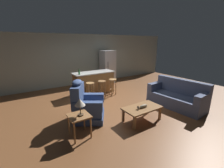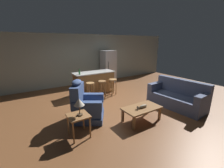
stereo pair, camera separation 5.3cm
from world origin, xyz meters
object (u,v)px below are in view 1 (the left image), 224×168
(end_table, at_px, (79,119))
(bar_stool_left, at_px, (90,88))
(kitchen_island, at_px, (94,82))
(table_lamp, at_px, (80,103))
(bar_stool_middle, at_px, (102,86))
(coffee_table, at_px, (142,109))
(fish_figurine, at_px, (143,106))
(bar_stool_right, at_px, (113,84))
(couch, at_px, (177,97))
(refrigerator, at_px, (108,67))
(bottle_tall_green, at_px, (79,72))
(recliner_near_lamp, at_px, (86,106))

(end_table, distance_m, bar_stool_left, 2.44)
(kitchen_island, distance_m, bar_stool_left, 0.79)
(end_table, distance_m, table_lamp, 0.41)
(end_table, bearing_deg, kitchen_island, 57.41)
(bar_stool_middle, bearing_deg, coffee_table, -90.25)
(fish_figurine, bearing_deg, coffee_table, 60.86)
(bar_stool_middle, bearing_deg, bar_stool_right, 0.00)
(fish_figurine, height_order, bar_stool_middle, bar_stool_middle)
(kitchen_island, bearing_deg, couch, -57.80)
(couch, xyz_separation_m, bar_stool_left, (-2.29, 2.26, 0.13))
(kitchen_island, bearing_deg, refrigerator, 39.44)
(fish_figurine, xyz_separation_m, couch, (1.80, 0.13, -0.12))
(bar_stool_right, bearing_deg, bar_stool_left, 180.00)
(couch, bearing_deg, bottle_tall_green, -51.52)
(recliner_near_lamp, relative_size, bar_stool_middle, 1.76)
(bar_stool_left, relative_size, bar_stool_right, 1.00)
(coffee_table, distance_m, table_lamp, 1.83)
(refrigerator, distance_m, bottle_tall_green, 2.57)
(bar_stool_middle, bearing_deg, refrigerator, 52.43)
(bar_stool_right, height_order, bottle_tall_green, bottle_tall_green)
(bar_stool_left, xyz_separation_m, bar_stool_middle, (0.53, 0.00, 0.00))
(kitchen_island, distance_m, refrigerator, 1.93)
(table_lamp, bearing_deg, kitchen_island, 58.12)
(table_lamp, xyz_separation_m, bar_stool_middle, (1.75, 2.11, -0.40))
(bar_stool_right, xyz_separation_m, refrigerator, (0.88, 1.83, 0.41))
(end_table, xyz_separation_m, table_lamp, (0.03, -0.02, 0.41))
(end_table, relative_size, bar_stool_middle, 0.82)
(fish_figurine, height_order, table_lamp, table_lamp)
(table_lamp, relative_size, bottle_tall_green, 1.66)
(fish_figurine, distance_m, bar_stool_left, 2.43)
(bar_stool_left, xyz_separation_m, refrigerator, (1.93, 1.83, 0.41))
(kitchen_island, bearing_deg, coffee_table, -89.22)
(kitchen_island, height_order, bar_stool_middle, kitchen_island)
(bar_stool_middle, relative_size, refrigerator, 0.39)
(coffee_table, height_order, end_table, end_table)
(bar_stool_left, bearing_deg, fish_figurine, -78.23)
(bar_stool_right, xyz_separation_m, bottle_tall_green, (-1.29, 0.46, 0.57))
(kitchen_island, bearing_deg, bar_stool_middle, -85.38)
(table_lamp, relative_size, bar_stool_left, 0.60)
(fish_figurine, relative_size, bar_stool_right, 0.50)
(table_lamp, bearing_deg, bar_stool_middle, 50.24)
(recliner_near_lamp, xyz_separation_m, table_lamp, (-0.45, -0.72, 0.45))
(kitchen_island, distance_m, bar_stool_middle, 0.63)
(kitchen_island, xyz_separation_m, bottle_tall_green, (-0.71, -0.17, 0.57))
(bar_stool_left, height_order, bar_stool_right, same)
(refrigerator, bearing_deg, bottle_tall_green, -147.78)
(couch, height_order, kitchen_island, kitchen_island)
(kitchen_island, bearing_deg, bar_stool_left, -127.00)
(fish_figurine, relative_size, couch, 0.17)
(bottle_tall_green, bearing_deg, kitchen_island, 13.28)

